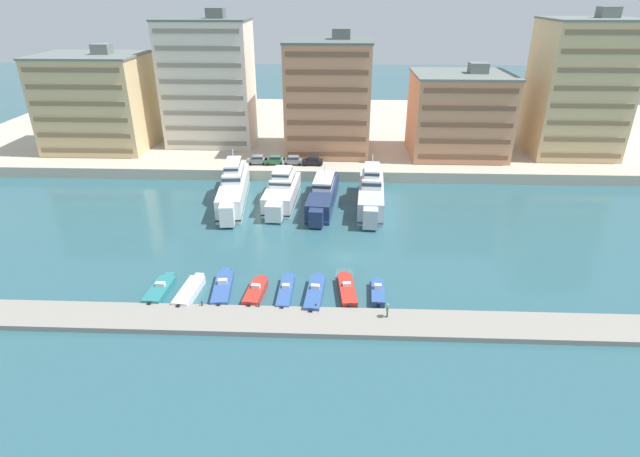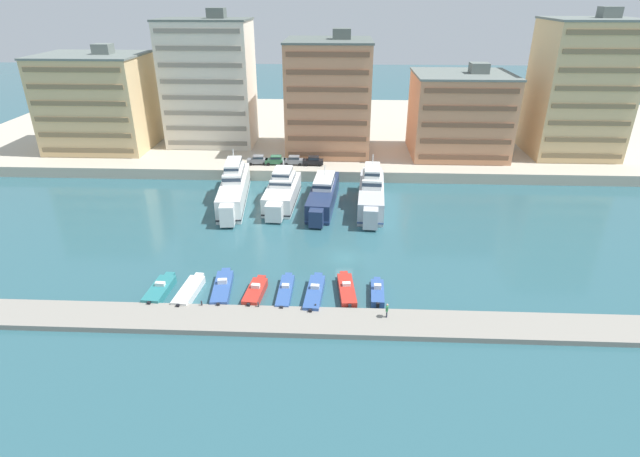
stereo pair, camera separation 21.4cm
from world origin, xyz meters
The scene contains 28 objects.
ground_plane centered at (0.00, 0.00, 0.00)m, with size 400.00×400.00×0.00m, color #2D5B66.
quay_promenade centered at (0.00, 65.29, 1.06)m, with size 180.00×70.00×2.11m, color #BCB29E.
pier_dock centered at (0.00, -15.60, 0.32)m, with size 120.00×5.03×0.64m, color gray.
yacht_white_far_left centered at (-19.38, 19.66, 2.59)m, with size 5.95×22.39×8.75m.
yacht_white_left centered at (-10.91, 19.43, 2.11)m, with size 5.53×17.49×7.56m.
yacht_navy_mid_left centered at (-3.72, 18.77, 1.90)m, with size 5.37×19.92×6.44m.
yacht_silver_center_left centered at (4.54, 18.60, 2.48)m, with size 5.19×20.02×8.52m.
motorboat_teal_far_left centered at (-22.69, -10.05, 0.51)m, with size 2.47×7.13×1.43m.
motorboat_white_left centered at (-19.01, -10.19, 0.48)m, with size 2.54×7.54×0.95m.
motorboat_blue_mid_left centered at (-15.12, -9.26, 0.49)m, with size 2.75×8.49×1.53m.
motorboat_red_center_left centered at (-10.86, -10.14, 0.55)m, with size 2.41×6.65×1.52m.
motorboat_blue_center centered at (-7.25, -9.68, 0.43)m, with size 1.68×7.96×1.24m.
motorboat_blue_center_right centered at (-3.64, -10.07, 0.53)m, with size 2.38×8.49×1.51m.
motorboat_red_mid_right centered at (0.25, -9.23, 0.54)m, with size 2.44×7.83×1.45m.
motorboat_blue_right centered at (4.01, -9.41, 0.47)m, with size 1.79×6.19×1.44m.
car_grey_far_left centered at (-17.42, 34.21, 3.09)m, with size 4.20×2.14×1.80m.
car_green_left centered at (-13.85, 34.25, 3.09)m, with size 4.15×2.03×1.80m.
car_grey_mid_left centered at (-10.22, 34.27, 3.09)m, with size 4.14×2.00×1.80m.
car_black_center_left centered at (-6.29, 34.19, 3.09)m, with size 4.10×1.93×1.80m.
apartment_block_far_left centered at (-53.20, 44.82, 12.04)m, with size 21.44×16.53×21.76m.
apartment_block_left centered at (-29.79, 49.31, 15.36)m, with size 19.17×12.35×28.38m.
apartment_block_mid_left centered at (-3.63, 44.67, 13.58)m, with size 17.40×16.70×24.82m.
apartment_block_center_left centered at (23.54, 43.45, 10.48)m, with size 19.57×16.59×18.64m.
apartment_block_center centered at (47.40, 44.72, 15.59)m, with size 17.40×15.13×28.84m.
pedestrian_near_edge centered at (4.71, -14.69, 1.68)m, with size 0.35×0.66×1.75m.
bollard_west centered at (-16.63, -13.33, 0.97)m, with size 0.20×0.20×0.61m.
bollard_west_mid centered at (-9.99, -13.33, 0.97)m, with size 0.20×0.20×0.61m.
bollard_east_mid centered at (-3.35, -13.33, 0.97)m, with size 0.20×0.20×0.61m.
Camera 1 is at (-0.93, -61.16, 33.82)m, focal length 28.00 mm.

